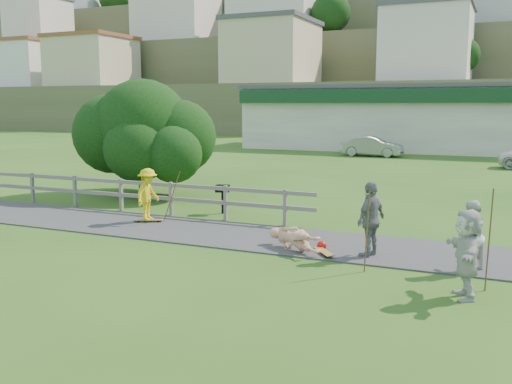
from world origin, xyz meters
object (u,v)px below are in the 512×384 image
Objects in this scene: skater_rider at (148,198)px; bbq at (223,199)px; spectator_a at (470,236)px; spectator_b at (371,220)px; skater_fallen at (294,239)px; tree at (144,147)px; car_silver at (372,146)px; spectator_d at (467,254)px.

skater_rider is 2.69m from bbq.
spectator_b is (-2.23, 0.27, 0.13)m from spectator_a.
skater_fallen is 0.29× the size of tree.
bbq is at bearing -179.56° from car_silver.
skater_fallen is 0.41× the size of car_silver.
skater_fallen is at bearing -106.00° from skater_rider.
bbq is at bearing -32.48° from skater_rider.
skater_rider reaches higher than spectator_a.
spectator_d reaches higher than skater_fallen.
spectator_b is 3.11m from spectator_d.
bbq is at bearing -85.84° from spectator_a.
spectator_d is at bearing 30.86° from spectator_a.
tree reaches higher than skater_fallen.
skater_rider reaches higher than bbq.
spectator_a is at bearing -59.84° from skater_fallen.
bbq is (1.38, 2.29, -0.31)m from skater_rider.
tree is (-12.68, 7.88, 1.09)m from spectator_d.
spectator_a is at bearing 166.34° from spectator_d.
spectator_d is at bearing -31.85° from tree.
car_silver is at bearing 77.48° from tree.
tree is at bearing -86.09° from spectator_a.
spectator_d is 1.77× the size of bbq.
spectator_d is (2.27, -2.13, -0.06)m from spectator_b.
spectator_b reaches higher than spectator_a.
spectator_b is 0.43× the size of car_silver.
skater_rider is at bearing 177.29° from car_silver.
spectator_a is 0.26× the size of tree.
spectator_d reaches higher than car_silver.
tree is (-4.60, -20.69, 1.25)m from car_silver.
spectator_a reaches higher than bbq.
skater_rider is at bearing -69.49° from spectator_a.
spectator_b is at bearing -148.22° from spectator_d.
bbq is (-7.99, 5.60, -0.37)m from spectator_d.
spectator_a is 1.85m from spectator_d.
spectator_d is at bearing -83.85° from skater_fallen.
tree is at bearing 167.70° from car_silver.
tree reaches higher than spectator_a.
car_silver is 4.37× the size of bbq.
skater_rider is 9.44m from spectator_a.
spectator_d is (9.38, -3.31, 0.06)m from skater_rider.
car_silver is at bearing -179.32° from spectator_d.
tree is at bearing 86.61° from skater_fallen.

